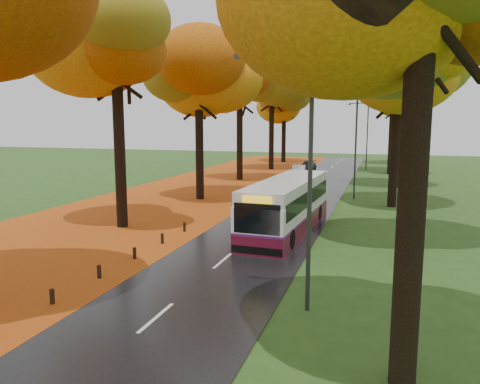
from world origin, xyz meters
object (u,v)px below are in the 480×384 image
at_px(streetlamp_far, 365,130).
at_px(car_dark, 308,166).
at_px(car_white, 272,186).
at_px(streetlamp_mid, 353,136).
at_px(streetlamp_near, 302,159).
at_px(bus, 287,204).
at_px(car_silver, 299,171).

xyz_separation_m(streetlamp_far, car_dark, (-6.21, -3.26, -4.11)).
bearing_deg(car_white, streetlamp_far, 77.77).
distance_m(streetlamp_mid, streetlamp_far, 22.00).
xyz_separation_m(streetlamp_near, streetlamp_far, (0.00, 44.00, 0.00)).
bearing_deg(bus, car_silver, 101.79).
bearing_deg(streetlamp_mid, streetlamp_far, 90.00).
height_order(streetlamp_near, car_silver, streetlamp_near).
relative_size(streetlamp_far, car_dark, 2.07).
xyz_separation_m(streetlamp_near, streetlamp_mid, (0.00, 22.00, 0.00)).
relative_size(car_white, car_dark, 0.94).
distance_m(streetlamp_near, car_white, 23.40).
height_order(streetlamp_far, car_dark, streetlamp_far).
distance_m(streetlamp_far, car_white, 23.02).
bearing_deg(car_white, streetlamp_near, -70.83).
bearing_deg(car_dark, bus, -82.29).
bearing_deg(car_silver, streetlamp_far, 50.58).
distance_m(streetlamp_near, streetlamp_far, 44.00).
distance_m(streetlamp_near, bus, 10.93).
relative_size(streetlamp_near, car_white, 2.19).
height_order(bus, car_silver, bus).
bearing_deg(car_silver, streetlamp_mid, -71.14).
relative_size(streetlamp_far, bus, 0.76).
height_order(streetlamp_near, car_dark, streetlamp_near).
bearing_deg(car_silver, car_white, -98.63).
xyz_separation_m(bus, car_dark, (-3.74, 30.59, -0.88)).
xyz_separation_m(streetlamp_mid, streetlamp_far, (0.00, 22.00, 0.00)).
relative_size(car_white, car_silver, 0.96).
bearing_deg(streetlamp_far, streetlamp_near, -90.00).
relative_size(streetlamp_far, car_white, 2.19).
bearing_deg(streetlamp_near, car_white, 105.57).
xyz_separation_m(streetlamp_near, bus, (-2.47, 10.14, -3.24)).
bearing_deg(bus, streetlamp_far, 88.94).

